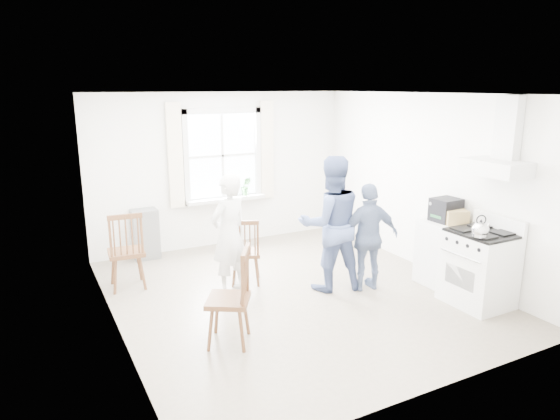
# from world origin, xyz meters

# --- Properties ---
(room_shell) EXTENTS (4.62, 5.12, 2.64)m
(room_shell) POSITION_xyz_m (0.00, 0.00, 1.30)
(room_shell) COLOR gray
(room_shell) RESTS_ON ground
(window_assembly) EXTENTS (1.88, 0.24, 1.70)m
(window_assembly) POSITION_xyz_m (0.00, 2.45, 1.46)
(window_assembly) COLOR white
(window_assembly) RESTS_ON room_shell
(range_hood) EXTENTS (0.45, 0.76, 0.94)m
(range_hood) POSITION_xyz_m (2.07, -1.35, 1.90)
(range_hood) COLOR silver
(range_hood) RESTS_ON room_shell
(shelf_unit) EXTENTS (0.40, 0.30, 0.80)m
(shelf_unit) POSITION_xyz_m (-1.40, 2.33, 0.40)
(shelf_unit) COLOR slate
(shelf_unit) RESTS_ON ground
(gas_stove) EXTENTS (0.68, 0.76, 1.12)m
(gas_stove) POSITION_xyz_m (1.91, -1.35, 0.48)
(gas_stove) COLOR white
(gas_stove) RESTS_ON ground
(kettle) EXTENTS (0.20, 0.20, 0.28)m
(kettle) POSITION_xyz_m (1.67, -1.51, 1.04)
(kettle) COLOR silver
(kettle) RESTS_ON gas_stove
(low_cabinet) EXTENTS (0.50, 0.55, 0.90)m
(low_cabinet) POSITION_xyz_m (1.98, -0.65, 0.45)
(low_cabinet) COLOR silver
(low_cabinet) RESTS_ON ground
(stereo_stack) EXTENTS (0.36, 0.33, 0.32)m
(stereo_stack) POSITION_xyz_m (2.02, -0.63, 1.06)
(stereo_stack) COLOR black
(stereo_stack) RESTS_ON low_cabinet
(cardboard_box) EXTENTS (0.35, 0.30, 0.19)m
(cardboard_box) POSITION_xyz_m (2.02, -0.80, 1.00)
(cardboard_box) COLOR #A1864E
(cardboard_box) RESTS_ON low_cabinet
(windsor_chair_a) EXTENTS (0.50, 0.49, 1.09)m
(windsor_chair_a) POSITION_xyz_m (-1.91, 1.14, 0.67)
(windsor_chair_a) COLOR #4A2B17
(windsor_chair_a) RESTS_ON ground
(windsor_chair_b) EXTENTS (0.53, 0.53, 0.96)m
(windsor_chair_b) POSITION_xyz_m (-0.44, 0.56, 0.58)
(windsor_chair_b) COLOR #4A2B17
(windsor_chair_b) RESTS_ON ground
(windsor_chair_c) EXTENTS (0.61, 0.62, 1.08)m
(windsor_chair_c) POSITION_xyz_m (-1.15, -0.88, 0.66)
(windsor_chair_c) COLOR #4A2B17
(windsor_chair_c) RESTS_ON ground
(person_left) EXTENTS (0.76, 0.76, 1.61)m
(person_left) POSITION_xyz_m (-0.72, 0.44, 0.81)
(person_left) COLOR silver
(person_left) RESTS_ON ground
(person_mid) EXTENTS (1.06, 1.06, 1.82)m
(person_mid) POSITION_xyz_m (0.54, -0.06, 0.91)
(person_mid) COLOR #475784
(person_mid) RESTS_ON ground
(person_right) EXTENTS (0.99, 0.99, 1.46)m
(person_right) POSITION_xyz_m (0.98, -0.31, 0.73)
(person_right) COLOR navy
(person_right) RESTS_ON ground
(potted_plant) EXTENTS (0.23, 0.23, 0.32)m
(potted_plant) POSITION_xyz_m (0.37, 2.36, 1.01)
(potted_plant) COLOR #337333
(potted_plant) RESTS_ON window_assembly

